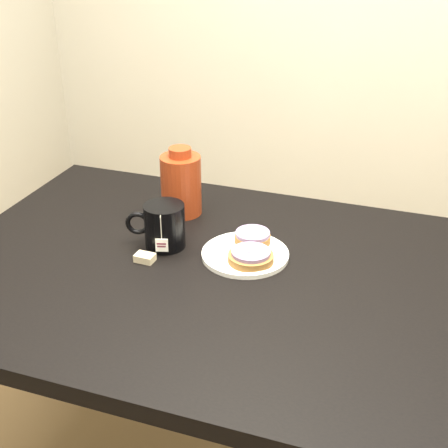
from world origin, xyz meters
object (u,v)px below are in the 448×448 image
(table, at_px, (238,304))
(mug, at_px, (164,226))
(bagel_back, at_px, (253,237))
(teabag_pouch, at_px, (145,258))
(bagel_front, at_px, (251,256))
(plate, at_px, (245,254))
(bagel_package, at_px, (181,184))

(table, relative_size, mug, 9.05)
(bagel_back, distance_m, teabag_pouch, 0.27)
(bagel_front, xyz_separation_m, mug, (-0.23, 0.02, 0.03))
(mug, bearing_deg, plate, -11.77)
(table, height_order, bagel_back, bagel_back)
(plate, xyz_separation_m, teabag_pouch, (-0.22, -0.10, 0.00))
(table, relative_size, bagel_front, 10.89)
(table, xyz_separation_m, bagel_package, (-0.24, 0.25, 0.17))
(bagel_back, bearing_deg, plate, -91.19)
(plate, bearing_deg, teabag_pouch, -155.66)
(teabag_pouch, bearing_deg, bagel_front, 14.98)
(plate, xyz_separation_m, bagel_package, (-0.23, 0.17, 0.08))
(teabag_pouch, bearing_deg, plate, 24.34)
(bagel_back, height_order, bagel_front, same)
(plate, height_order, bagel_package, bagel_package)
(plate, bearing_deg, bagel_front, -54.62)
(table, height_order, mug, mug)
(plate, relative_size, teabag_pouch, 4.60)
(mug, bearing_deg, bagel_package, 83.44)
(bagel_front, height_order, bagel_package, bagel_package)
(teabag_pouch, bearing_deg, mug, 80.96)
(mug, distance_m, bagel_package, 0.19)
(plate, height_order, bagel_back, bagel_back)
(bagel_back, distance_m, mug, 0.22)
(table, xyz_separation_m, mug, (-0.21, 0.06, 0.14))
(bagel_back, distance_m, bagel_package, 0.27)
(bagel_front, distance_m, teabag_pouch, 0.25)
(table, distance_m, mug, 0.26)
(bagel_front, bearing_deg, bagel_back, 104.23)
(bagel_package, bearing_deg, plate, -35.95)
(table, height_order, teabag_pouch, teabag_pouch)
(teabag_pouch, distance_m, bagel_package, 0.28)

